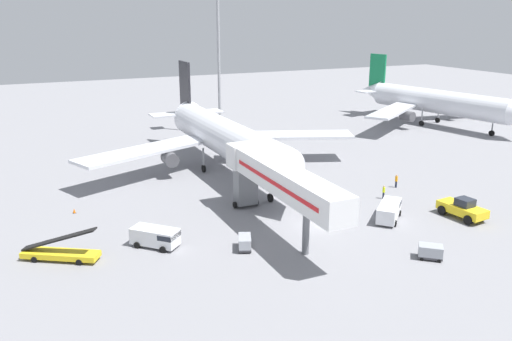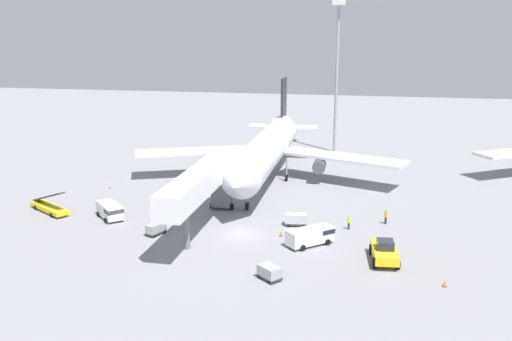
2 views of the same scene
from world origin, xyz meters
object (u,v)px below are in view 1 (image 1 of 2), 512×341
Objects in this scene: baggage_cart_mid_right at (341,199)px; apron_light_mast at (218,30)px; ground_crew_worker_foreground at (396,181)px; safety_cone_alpha at (351,216)px; service_van_far_right at (156,236)px; safety_cone_bravo at (74,211)px; airplane_background at (434,101)px; ground_crew_worker_midground at (384,192)px; airplane_at_gate at (224,137)px; service_van_mid_left at (389,210)px; pushback_tug at (462,209)px; baggage_cart_rear_left at (245,242)px; jet_bridge at (276,178)px; baggage_cart_outer_right at (431,251)px; belt_loader_truck at (60,252)px.

baggage_cart_mid_right is 0.10× the size of apron_light_mast.
ground_crew_worker_foreground is 13.94m from safety_cone_alpha.
safety_cone_bravo is (-6.52, 13.37, -0.84)m from service_van_far_right.
airplane_background is at bearing 39.04° from safety_cone_alpha.
ground_crew_worker_midground is at bearing 27.19° from safety_cone_alpha.
ground_crew_worker_midground is at bearing -55.41° from airplane_at_gate.
service_van_mid_left is 7.14m from ground_crew_worker_midground.
safety_cone_alpha is at bearing -75.54° from airplane_at_gate.
apron_light_mast is (1.43, 45.16, 18.90)m from baggage_cart_mid_right.
airplane_at_gate is 27.87m from service_van_far_right.
safety_cone_bravo is (-36.57, 11.20, -0.65)m from ground_crew_worker_midground.
pushback_tug reaches higher than baggage_cart_rear_left.
apron_light_mast is at bearing 62.13° from service_van_far_right.
service_van_far_right reaches higher than baggage_cart_mid_right.
jet_bridge reaches higher than service_van_mid_left.
baggage_cart_outer_right is 1.44× the size of ground_crew_worker_foreground.
belt_loader_truck is at bearing -177.69° from baggage_cart_mid_right.
airplane_at_gate is 25.48m from ground_crew_worker_foreground.
service_van_mid_left is 58.86m from airplane_background.
baggage_cart_rear_left reaches higher than safety_cone_bravo.
airplane_at_gate is 23.78m from jet_bridge.
service_van_mid_left reaches higher than baggage_cart_mid_right.
airplane_at_gate is 26.25× the size of ground_crew_worker_midground.
safety_cone_alpha is (-7.68, -3.95, -0.61)m from ground_crew_worker_midground.
safety_cone_alpha is (-3.80, 2.04, -0.81)m from service_van_mid_left.
apron_light_mast is (-44.12, 11.17, 14.70)m from airplane_background.
baggage_cart_rear_left is at bearing -170.05° from safety_cone_alpha.
service_van_far_right is at bearing -152.38° from airplane_background.
baggage_cart_rear_left is at bearing -50.87° from safety_cone_bravo.
service_van_far_right is 23.71m from baggage_cart_mid_right.
ground_crew_worker_foreground is (21.58, 6.36, -4.96)m from jet_bridge.
apron_light_mast reaches higher than jet_bridge.
baggage_cart_outer_right is (15.37, -9.45, 0.02)m from baggage_cart_rear_left.
safety_cone_alpha is 1.14× the size of safety_cone_bravo.
baggage_cart_mid_right is (23.61, 2.20, -0.28)m from service_van_far_right.
service_van_mid_left is at bearing -11.06° from jet_bridge.
airplane_background is (39.12, 34.01, 4.11)m from ground_crew_worker_midground.
service_van_mid_left is at bearing -66.97° from baggage_cart_mid_right.
baggage_cart_outer_right is 15.96m from baggage_cart_mid_right.
service_van_far_right is at bearing -171.51° from ground_crew_worker_foreground.
baggage_cart_outer_right is at bearing -24.34° from belt_loader_truck.
apron_light_mast reaches higher than service_van_far_right.
baggage_cart_outer_right is at bearing -106.38° from service_van_mid_left.
service_van_far_right is at bearing -117.87° from apron_light_mast.
belt_loader_truck is at bearing 163.01° from baggage_cart_rear_left.
apron_light_mast reaches higher than ground_crew_worker_foreground.
jet_bridge reaches higher than baggage_cart_outer_right.
belt_loader_truck is 35.60m from service_van_mid_left.
service_van_far_right is 1.77× the size of baggage_cart_mid_right.
baggage_cart_outer_right is at bearing -31.57° from baggage_cart_rear_left.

